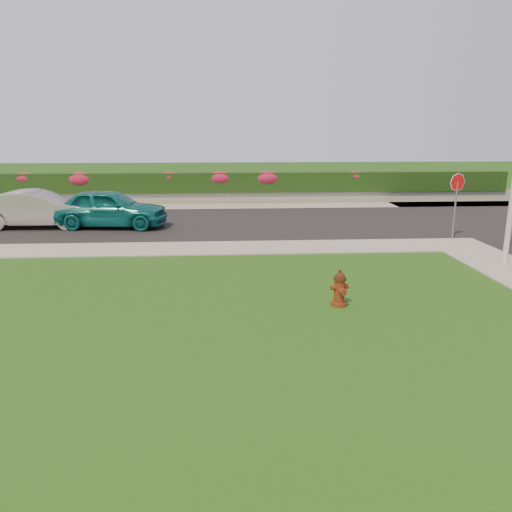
{
  "coord_description": "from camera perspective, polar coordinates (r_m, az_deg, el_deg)",
  "views": [
    {
      "loc": [
        -1.23,
        -7.78,
        3.89
      ],
      "look_at": [
        -0.48,
        4.24,
        0.9
      ],
      "focal_mm": 35.0,
      "sensor_mm": 36.0,
      "label": 1
    }
  ],
  "objects": [
    {
      "name": "ground",
      "position": [
        8.79,
        4.98,
        -12.39
      ],
      "size": [
        120.0,
        120.0,
        0.0
      ],
      "primitive_type": "plane",
      "color": "black",
      "rests_on": "ground"
    },
    {
      "name": "street_far",
      "position": [
        22.44,
        -13.19,
        3.65
      ],
      "size": [
        26.0,
        8.0,
        0.04
      ],
      "primitive_type": "cube",
      "color": "black",
      "rests_on": "ground"
    },
    {
      "name": "sidewalk_far",
      "position": [
        17.87,
        -18.94,
        0.67
      ],
      "size": [
        24.0,
        2.0,
        0.04
      ],
      "primitive_type": "cube",
      "color": "gray",
      "rests_on": "ground"
    },
    {
      "name": "curb_corner",
      "position": [
        19.09,
        22.08,
        1.21
      ],
      "size": [
        2.0,
        2.0,
        0.04
      ],
      "primitive_type": "cube",
      "color": "gray",
      "rests_on": "ground"
    },
    {
      "name": "sidewalk_beyond",
      "position": [
        27.06,
        -3.04,
        5.7
      ],
      "size": [
        34.0,
        2.0,
        0.04
      ],
      "primitive_type": "cube",
      "color": "gray",
      "rests_on": "ground"
    },
    {
      "name": "retaining_wall",
      "position": [
        28.51,
        -3.08,
        6.69
      ],
      "size": [
        34.0,
        0.4,
        0.6
      ],
      "primitive_type": "cube",
      "color": "gray",
      "rests_on": "ground"
    },
    {
      "name": "hedge",
      "position": [
        28.51,
        -3.1,
        8.41
      ],
      "size": [
        32.0,
        0.9,
        1.1
      ],
      "primitive_type": "cube",
      "color": "black",
      "rests_on": "retaining_wall"
    },
    {
      "name": "fire_hydrant",
      "position": [
        11.61,
        9.54,
        -3.73
      ],
      "size": [
        0.44,
        0.42,
        0.85
      ],
      "rotation": [
        0.0,
        0.0,
        0.25
      ],
      "color": "#530E0C",
      "rests_on": "ground"
    },
    {
      "name": "sedan_teal",
      "position": [
        21.6,
        -16.41,
        5.27
      ],
      "size": [
        4.88,
        2.39,
        1.6
      ],
      "primitive_type": "imported",
      "rotation": [
        0.0,
        0.0,
        1.46
      ],
      "color": "#0D6364",
      "rests_on": "street_far"
    },
    {
      "name": "sedan_silver",
      "position": [
        22.62,
        -23.7,
        4.94
      ],
      "size": [
        4.67,
        1.65,
        1.54
      ],
      "primitive_type": "imported",
      "rotation": [
        0.0,
        0.0,
        1.57
      ],
      "color": "#94969B",
      "rests_on": "street_far"
    },
    {
      "name": "stop_sign",
      "position": [
        19.75,
        21.96,
        6.93
      ],
      "size": [
        0.65,
        0.22,
        2.46
      ],
      "rotation": [
        0.0,
        0.0,
        -0.09
      ],
      "color": "slate",
      "rests_on": "ground"
    },
    {
      "name": "flower_clump_a",
      "position": [
        30.44,
        -24.95,
        8.07
      ],
      "size": [
        1.25,
        0.8,
        0.62
      ],
      "primitive_type": "ellipsoid",
      "color": "#B91F40",
      "rests_on": "hedge"
    },
    {
      "name": "flower_clump_b",
      "position": [
        29.49,
        -19.41,
        8.3
      ],
      "size": [
        1.56,
        1.0,
        0.78
      ],
      "primitive_type": "ellipsoid",
      "color": "#B91F40",
      "rests_on": "hedge"
    },
    {
      "name": "flower_clump_c",
      "position": [
        28.55,
        -9.87,
        8.89
      ],
      "size": [
        1.13,
        0.72,
        0.56
      ],
      "primitive_type": "ellipsoid",
      "color": "#B91F40",
      "rests_on": "hedge"
    },
    {
      "name": "flower_clump_d",
      "position": [
        28.39,
        -4.13,
        8.9
      ],
      "size": [
        1.47,
        0.94,
        0.73
      ],
      "primitive_type": "ellipsoid",
      "color": "#B91F40",
      "rests_on": "hedge"
    },
    {
      "name": "flower_clump_e",
      "position": [
        28.49,
        1.28,
        8.91
      ],
      "size": [
        1.56,
        1.0,
        0.78
      ],
      "primitive_type": "ellipsoid",
      "color": "#B91F40",
      "rests_on": "hedge"
    },
    {
      "name": "flower_clump_f",
      "position": [
        29.34,
        11.24,
        8.95
      ],
      "size": [
        1.15,
        0.74,
        0.58
      ],
      "primitive_type": "ellipsoid",
      "color": "#B91F40",
      "rests_on": "hedge"
    }
  ]
}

